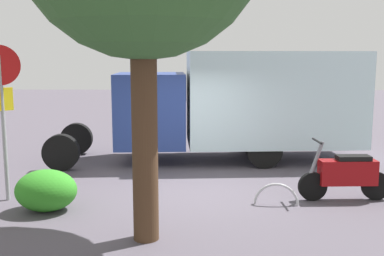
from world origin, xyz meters
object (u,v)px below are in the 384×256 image
(motorcycle, at_px, (347,174))
(box_truck_near, at_px, (238,101))
(bike_rack_hoop, at_px, (276,205))
(stop_sign, at_px, (1,98))

(motorcycle, bearing_deg, box_truck_near, -65.39)
(motorcycle, height_order, bike_rack_hoop, motorcycle)
(box_truck_near, distance_m, motorcycle, 4.12)
(box_truck_near, relative_size, bike_rack_hoop, 9.80)
(box_truck_near, bearing_deg, stop_sign, 33.46)
(box_truck_near, xyz_separation_m, stop_sign, (4.75, 3.69, 0.38))
(bike_rack_hoop, bearing_deg, stop_sign, -1.67)
(box_truck_near, bearing_deg, motorcycle, 113.58)
(motorcycle, distance_m, stop_sign, 6.78)
(box_truck_near, xyz_separation_m, motorcycle, (-1.86, 3.51, -1.09))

